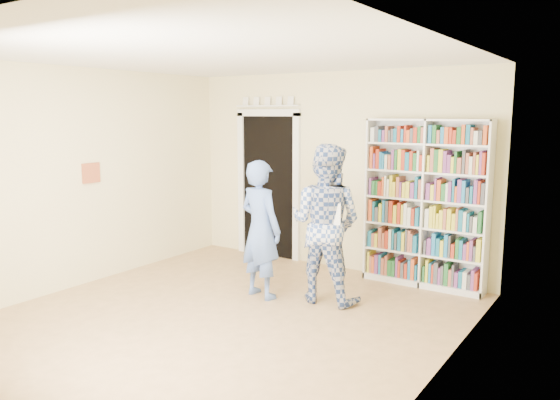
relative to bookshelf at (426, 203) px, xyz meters
name	(u,v)px	position (x,y,z in m)	size (l,w,h in m)	color
floor	(219,321)	(-1.35, -2.34, -1.05)	(5.00, 5.00, 0.00)	#957148
ceiling	(214,55)	(-1.35, -2.34, 1.65)	(5.00, 5.00, 0.00)	white
wall_back	(335,171)	(-1.35, 0.16, 0.30)	(4.50, 4.50, 0.00)	beige
wall_left	(77,178)	(-3.60, -2.34, 0.30)	(5.00, 5.00, 0.00)	beige
wall_right	(439,216)	(0.90, -2.34, 0.30)	(5.00, 5.00, 0.00)	beige
bookshelf	(426,203)	(0.00, 0.00, 0.00)	(1.51, 0.28, 2.08)	white
doorway	(269,178)	(-2.45, 0.13, 0.13)	(1.10, 0.08, 2.43)	black
wall_art	(91,173)	(-3.58, -2.14, 0.35)	(0.03, 0.25, 0.25)	brown
man_blue	(261,229)	(-1.45, -1.46, -0.24)	(0.59, 0.39, 1.62)	#506DB1
man_plaid	(325,223)	(-0.76, -1.16, -0.14)	(0.88, 0.69, 1.81)	#2C4586
paper_sheet	(331,217)	(-0.60, -1.33, -0.02)	(0.22, 0.01, 0.30)	white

